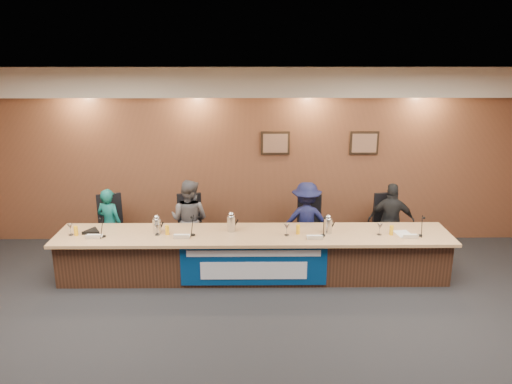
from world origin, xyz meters
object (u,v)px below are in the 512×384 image
(banner, at_px, (254,265))
(panelist_d, at_px, (391,221))
(panelist_a, at_px, (110,224))
(office_chair_a, at_px, (112,230))
(carafe_right, at_px, (328,226))
(panelist_c, at_px, (306,221))
(panelist_b, at_px, (189,220))
(dais_body, at_px, (254,256))
(speakerphone, at_px, (92,231))
(office_chair_c, at_px, (305,230))
(carafe_mid, at_px, (231,224))
(carafe_left, at_px, (157,226))
(office_chair_d, at_px, (389,229))
(office_chair_b, at_px, (191,230))

(banner, relative_size, panelist_d, 1.65)
(banner, xyz_separation_m, panelist_a, (-2.44, 1.12, 0.25))
(office_chair_a, bearing_deg, carafe_right, -32.86)
(panelist_c, bearing_deg, banner, 52.48)
(panelist_b, distance_m, panelist_c, 1.98)
(dais_body, height_order, speakerphone, speakerphone)
(panelist_d, distance_m, office_chair_c, 1.47)
(office_chair_c, bearing_deg, panelist_c, -67.29)
(carafe_mid, bearing_deg, carafe_left, -176.52)
(panelist_b, relative_size, carafe_left, 6.05)
(carafe_left, bearing_deg, panelist_a, 142.47)
(office_chair_c, xyz_separation_m, carafe_right, (0.26, -0.85, 0.39))
(banner, bearing_deg, panelist_d, 25.52)
(panelist_c, height_order, office_chair_d, panelist_c)
(panelist_a, xyz_separation_m, office_chair_a, (0.00, 0.10, -0.15))
(banner, xyz_separation_m, panelist_c, (0.90, 1.12, 0.30))
(panelist_d, distance_m, carafe_right, 1.42)
(panelist_a, height_order, panelist_b, panelist_b)
(office_chair_d, bearing_deg, office_chair_c, 172.71)
(panelist_b, height_order, office_chair_d, panelist_b)
(panelist_a, bearing_deg, carafe_left, 162.39)
(dais_body, xyz_separation_m, speakerphone, (-2.50, -0.01, 0.43))
(office_chair_c, xyz_separation_m, carafe_left, (-2.39, -0.82, 0.39))
(banner, height_order, panelist_b, panelist_b)
(panelist_d, bearing_deg, panelist_a, 10.65)
(carafe_mid, bearing_deg, dais_body, -8.42)
(office_chair_c, height_order, speakerphone, speakerphone)
(carafe_left, bearing_deg, carafe_right, -0.49)
(banner, xyz_separation_m, office_chair_c, (0.90, 1.22, 0.10))
(panelist_a, xyz_separation_m, panelist_b, (1.35, 0.00, 0.08))
(panelist_a, height_order, speakerphone, panelist_a)
(carafe_right, bearing_deg, panelist_a, 168.25)
(panelist_b, bearing_deg, carafe_right, -178.93)
(banner, relative_size, office_chair_d, 4.58)
(office_chair_a, height_order, carafe_right, carafe_right)
(panelist_b, xyz_separation_m, speakerphone, (-1.42, -0.71, 0.07))
(dais_body, distance_m, office_chair_d, 2.48)
(banner, distance_m, office_chair_a, 2.73)
(office_chair_b, bearing_deg, dais_body, -46.02)
(panelist_d, bearing_deg, panelist_b, 10.65)
(office_chair_b, bearing_deg, office_chair_c, -9.41)
(dais_body, relative_size, speakerphone, 18.75)
(panelist_b, xyz_separation_m, office_chair_a, (-1.35, 0.10, -0.22))
(office_chair_c, bearing_deg, office_chair_d, 22.71)
(banner, bearing_deg, panelist_b, 134.06)
(panelist_c, bearing_deg, panelist_a, 1.14)
(office_chair_a, relative_size, carafe_left, 2.07)
(office_chair_c, bearing_deg, panelist_b, -154.40)
(dais_body, distance_m, banner, 0.42)
(panelist_b, height_order, carafe_right, panelist_b)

